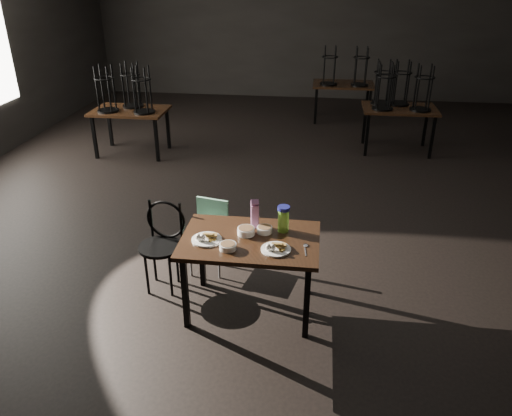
# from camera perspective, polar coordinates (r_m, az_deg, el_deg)

# --- Properties ---
(room) EXTENTS (12.00, 12.04, 3.22)m
(room) POSITION_cam_1_polar(r_m,az_deg,el_deg) (6.03, 4.81, 20.71)
(room) COLOR black
(room) RESTS_ON ground
(main_table) EXTENTS (1.20, 0.80, 0.75)m
(main_table) POSITION_cam_1_polar(r_m,az_deg,el_deg) (4.38, -0.67, -4.40)
(main_table) COLOR black
(main_table) RESTS_ON ground
(plate_left) EXTENTS (0.26, 0.26, 0.08)m
(plate_left) POSITION_cam_1_polar(r_m,az_deg,el_deg) (4.32, -5.71, -3.44)
(plate_left) COLOR white
(plate_left) RESTS_ON main_table
(plate_right) EXTENTS (0.25, 0.25, 0.08)m
(plate_right) POSITION_cam_1_polar(r_m,az_deg,el_deg) (4.16, 2.26, -4.59)
(plate_right) COLOR white
(plate_right) RESTS_ON main_table
(bowl_near) EXTENTS (0.15, 0.15, 0.06)m
(bowl_near) POSITION_cam_1_polar(r_m,az_deg,el_deg) (4.39, -1.14, -2.63)
(bowl_near) COLOR white
(bowl_near) RESTS_ON main_table
(bowl_far) EXTENTS (0.14, 0.14, 0.05)m
(bowl_far) POSITION_cam_1_polar(r_m,az_deg,el_deg) (4.42, 0.99, -2.46)
(bowl_far) COLOR white
(bowl_far) RESTS_ON main_table
(bowl_big) EXTENTS (0.14, 0.14, 0.05)m
(bowl_big) POSITION_cam_1_polar(r_m,az_deg,el_deg) (4.18, -3.24, -4.38)
(bowl_big) COLOR white
(bowl_big) RESTS_ON main_table
(juice_carton) EXTENTS (0.08, 0.08, 0.27)m
(juice_carton) POSITION_cam_1_polar(r_m,az_deg,el_deg) (4.47, -0.13, -0.71)
(juice_carton) COLOR #9A1C78
(juice_carton) RESTS_ON main_table
(water_bottle) EXTENTS (0.13, 0.13, 0.24)m
(water_bottle) POSITION_cam_1_polar(r_m,az_deg,el_deg) (4.40, 3.16, -1.21)
(water_bottle) COLOR #80D13D
(water_bottle) RESTS_ON main_table
(spoon) EXTENTS (0.05, 0.20, 0.01)m
(spoon) POSITION_cam_1_polar(r_m,az_deg,el_deg) (4.23, 5.70, -4.37)
(spoon) COLOR silver
(spoon) RESTS_ON main_table
(bentwood_chair) EXTENTS (0.43, 0.42, 0.87)m
(bentwood_chair) POSITION_cam_1_polar(r_m,az_deg,el_deg) (4.88, -10.62, -3.48)
(bentwood_chair) COLOR black
(bentwood_chair) RESTS_ON ground
(school_chair) EXTENTS (0.42, 0.42, 0.75)m
(school_chair) POSITION_cam_1_polar(r_m,az_deg,el_deg) (5.13, -5.37, -2.39)
(school_chair) COLOR #6FAD8C
(school_chair) RESTS_ON ground
(bg_table_left) EXTENTS (1.20, 0.80, 1.48)m
(bg_table_left) POSITION_cam_1_polar(r_m,az_deg,el_deg) (8.52, -14.30, 11.01)
(bg_table_left) COLOR black
(bg_table_left) RESTS_ON ground
(bg_table_right) EXTENTS (1.20, 0.80, 1.48)m
(bg_table_right) POSITION_cam_1_polar(r_m,az_deg,el_deg) (8.74, 15.96, 11.32)
(bg_table_right) COLOR black
(bg_table_right) RESTS_ON ground
(bg_table_far) EXTENTS (1.20, 0.80, 1.48)m
(bg_table_far) POSITION_cam_1_polar(r_m,az_deg,el_deg) (10.31, 9.97, 13.81)
(bg_table_far) COLOR black
(bg_table_far) RESTS_ON ground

